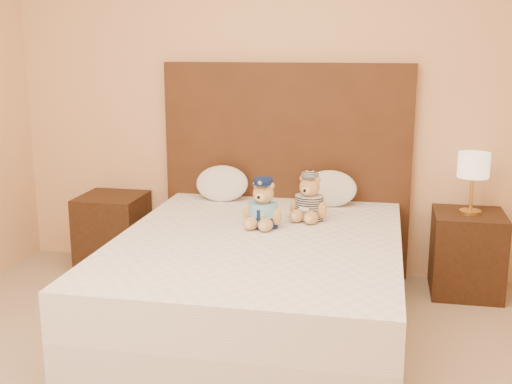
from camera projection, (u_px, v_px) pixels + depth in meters
The scene contains 10 objects.
room_walls at pixel (223, 0), 2.66m from camera, with size 4.04×4.52×2.72m.
bed at pixel (258, 283), 3.71m from camera, with size 1.60×2.00×0.55m.
headboard at pixel (286, 170), 4.57m from camera, with size 1.75×0.08×1.50m, color #482715.
nightstand_left at pixel (113, 232), 4.72m from camera, with size 0.45×0.45×0.55m, color #341F10.
nightstand_right at pixel (467, 253), 4.24m from camera, with size 0.45×0.45×0.55m, color #341F10.
lamp at pixel (473, 168), 4.11m from camera, with size 0.20×0.20×0.40m.
teddy_police at pixel (263, 203), 3.83m from camera, with size 0.26×0.25×0.30m, color #AA7D42, non-canonical shape.
teddy_prisoner at pixel (309, 197), 3.98m from camera, with size 0.26×0.25×0.29m, color #AA7D42, non-canonical shape.
pillow_left at pixel (222, 182), 4.50m from camera, with size 0.37×0.24×0.26m, color white.
pillow_right at pixel (330, 187), 4.35m from camera, with size 0.36×0.24×0.26m, color white.
Camera 1 is at (0.68, -2.23, 1.63)m, focal length 45.00 mm.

